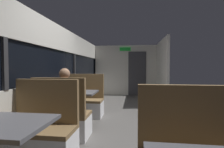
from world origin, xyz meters
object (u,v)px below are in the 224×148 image
object	(u,v)px
bench_near_window_facing_entry	(42,135)
seated_passenger	(64,107)
bench_mid_window_facing_end	(63,120)
bench_mid_window_facing_entry	(85,103)
dining_table_mid_window	(76,96)
dining_table_near_window	(2,133)

from	to	relation	value
bench_near_window_facing_entry	seated_passenger	distance (m)	0.80
bench_mid_window_facing_end	bench_mid_window_facing_entry	bearing A→B (deg)	90.00
dining_table_mid_window	dining_table_near_window	bearing A→B (deg)	-90.00
bench_near_window_facing_entry	bench_mid_window_facing_end	bearing A→B (deg)	90.00
bench_mid_window_facing_end	seated_passenger	world-z (taller)	seated_passenger
dining_table_near_window	bench_mid_window_facing_end	world-z (taller)	bench_mid_window_facing_end
bench_mid_window_facing_end	dining_table_near_window	bearing A→B (deg)	-90.00
bench_mid_window_facing_entry	seated_passenger	xyz separation A→B (m)	(0.00, -1.33, 0.21)
seated_passenger	dining_table_mid_window	bearing A→B (deg)	90.00
dining_table_mid_window	bench_mid_window_facing_entry	size ratio (longest dim) A/B	0.82
dining_table_near_window	bench_mid_window_facing_end	xyz separation A→B (m)	(0.00, 1.40, -0.31)
bench_near_window_facing_entry	bench_mid_window_facing_entry	world-z (taller)	same
seated_passenger	bench_mid_window_facing_entry	bearing A→B (deg)	90.00
bench_mid_window_facing_entry	seated_passenger	world-z (taller)	seated_passenger
dining_table_near_window	dining_table_mid_window	xyz separation A→B (m)	(0.00, 2.10, 0.00)
bench_mid_window_facing_end	seated_passenger	size ratio (longest dim) A/B	0.87
dining_table_near_window	bench_mid_window_facing_end	bearing A→B (deg)	90.00
bench_near_window_facing_entry	bench_mid_window_facing_entry	xyz separation A→B (m)	(0.00, 2.10, 0.00)
dining_table_mid_window	seated_passenger	size ratio (longest dim) A/B	0.71
dining_table_near_window	dining_table_mid_window	size ratio (longest dim) A/B	1.00
bench_mid_window_facing_entry	bench_near_window_facing_entry	bearing A→B (deg)	-90.00
dining_table_near_window	dining_table_mid_window	world-z (taller)	same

